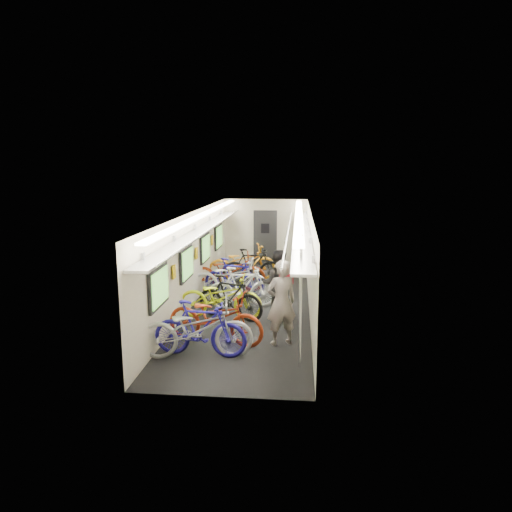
% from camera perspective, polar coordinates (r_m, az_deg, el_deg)
% --- Properties ---
extents(train_car_shell, '(10.00, 10.00, 10.00)m').
position_cam_1_polar(train_car_shell, '(12.39, -1.93, 2.41)').
color(train_car_shell, black).
rests_on(train_car_shell, ground).
extents(bicycle_0, '(2.20, 1.06, 1.11)m').
position_cam_1_polar(bicycle_0, '(8.62, -7.47, -9.08)').
color(bicycle_0, '#AAABAF').
rests_on(bicycle_0, ground).
extents(bicycle_1, '(1.83, 0.65, 1.08)m').
position_cam_1_polar(bicycle_1, '(8.68, -7.03, -9.02)').
color(bicycle_1, '#22199A').
rests_on(bicycle_1, ground).
extents(bicycle_2, '(2.18, 1.20, 1.08)m').
position_cam_1_polar(bicycle_2, '(9.26, -5.13, -7.66)').
color(bicycle_2, maroon).
rests_on(bicycle_2, ground).
extents(bicycle_3, '(1.79, 1.12, 1.04)m').
position_cam_1_polar(bicycle_3, '(10.71, -3.28, -5.18)').
color(bicycle_3, black).
rests_on(bicycle_3, ground).
extents(bicycle_4, '(1.99, 0.75, 1.03)m').
position_cam_1_polar(bicycle_4, '(10.76, -4.45, -5.13)').
color(bicycle_4, '#DBEC16').
rests_on(bicycle_4, ground).
extents(bicycle_5, '(1.83, 0.85, 1.06)m').
position_cam_1_polar(bicycle_5, '(11.52, -1.77, -3.95)').
color(bicycle_5, white).
rests_on(bicycle_5, ground).
extents(bicycle_6, '(2.16, 0.94, 1.10)m').
position_cam_1_polar(bicycle_6, '(12.34, -3.23, -2.86)').
color(bicycle_6, silver).
rests_on(bicycle_6, ground).
extents(bicycle_7, '(1.86, 0.99, 1.08)m').
position_cam_1_polar(bicycle_7, '(12.49, -2.76, -2.75)').
color(bicycle_7, navy).
rests_on(bicycle_7, ground).
extents(bicycle_8, '(2.25, 1.06, 1.14)m').
position_cam_1_polar(bicycle_8, '(13.07, -3.53, -2.01)').
color(bicycle_8, maroon).
rests_on(bicycle_8, ground).
extents(bicycle_9, '(1.89, 0.83, 1.10)m').
position_cam_1_polar(bicycle_9, '(13.93, -0.47, -1.27)').
color(bicycle_9, black).
rests_on(bicycle_9, ground).
extents(bicycle_10, '(2.29, 1.43, 1.14)m').
position_cam_1_polar(bicycle_10, '(14.29, -1.76, -0.88)').
color(bicycle_10, orange).
rests_on(bicycle_10, ground).
extents(passenger_near, '(0.75, 0.64, 1.73)m').
position_cam_1_polar(passenger_near, '(9.10, 3.17, -5.83)').
color(passenger_near, gray).
rests_on(passenger_near, ground).
extents(passenger_mid, '(0.81, 0.64, 1.63)m').
position_cam_1_polar(passenger_mid, '(10.76, 2.72, -3.48)').
color(passenger_mid, black).
rests_on(passenger_mid, ground).
extents(backpack, '(0.29, 0.23, 0.38)m').
position_cam_1_polar(backpack, '(9.58, 3.82, -2.42)').
color(backpack, '#A6101F').
rests_on(backpack, passenger_near).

